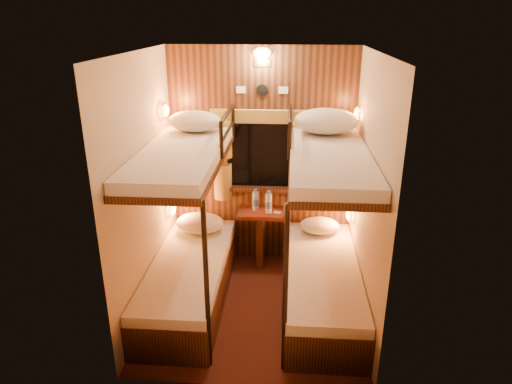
# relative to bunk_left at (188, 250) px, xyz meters

# --- Properties ---
(floor) EXTENTS (2.10, 2.10, 0.00)m
(floor) POSITION_rel_bunk_left_xyz_m (0.65, -0.07, -0.56)
(floor) COLOR #36160E
(floor) RESTS_ON ground
(ceiling) EXTENTS (2.10, 2.10, 0.00)m
(ceiling) POSITION_rel_bunk_left_xyz_m (0.65, -0.07, 1.84)
(ceiling) COLOR silver
(ceiling) RESTS_ON wall_back
(wall_back) EXTENTS (2.40, 0.00, 2.40)m
(wall_back) POSITION_rel_bunk_left_xyz_m (0.65, 0.98, 0.64)
(wall_back) COLOR #C6B293
(wall_back) RESTS_ON floor
(wall_front) EXTENTS (2.40, 0.00, 2.40)m
(wall_front) POSITION_rel_bunk_left_xyz_m (0.65, -1.12, 0.64)
(wall_front) COLOR #C6B293
(wall_front) RESTS_ON floor
(wall_left) EXTENTS (0.00, 2.40, 2.40)m
(wall_left) POSITION_rel_bunk_left_xyz_m (-0.35, -0.07, 0.64)
(wall_left) COLOR #C6B293
(wall_left) RESTS_ON floor
(wall_right) EXTENTS (0.00, 2.40, 2.40)m
(wall_right) POSITION_rel_bunk_left_xyz_m (1.65, -0.07, 0.64)
(wall_right) COLOR #C6B293
(wall_right) RESTS_ON floor
(back_panel) EXTENTS (2.00, 0.03, 2.40)m
(back_panel) POSITION_rel_bunk_left_xyz_m (0.65, 0.97, 0.64)
(back_panel) COLOR black
(back_panel) RESTS_ON floor
(bunk_left) EXTENTS (0.72, 1.90, 1.82)m
(bunk_left) POSITION_rel_bunk_left_xyz_m (0.00, 0.00, 0.00)
(bunk_left) COLOR black
(bunk_left) RESTS_ON floor
(bunk_right) EXTENTS (0.72, 1.90, 1.82)m
(bunk_right) POSITION_rel_bunk_left_xyz_m (1.30, 0.00, 0.00)
(bunk_right) COLOR black
(bunk_right) RESTS_ON floor
(window) EXTENTS (1.00, 0.12, 0.79)m
(window) POSITION_rel_bunk_left_xyz_m (0.65, 0.94, 0.62)
(window) COLOR black
(window) RESTS_ON back_panel
(curtains) EXTENTS (1.10, 0.22, 1.00)m
(curtains) POSITION_rel_bunk_left_xyz_m (0.65, 0.90, 0.71)
(curtains) COLOR olive
(curtains) RESTS_ON back_panel
(back_fixtures) EXTENTS (0.54, 0.09, 0.48)m
(back_fixtures) POSITION_rel_bunk_left_xyz_m (0.65, 0.93, 1.69)
(back_fixtures) COLOR black
(back_fixtures) RESTS_ON back_panel
(reading_lamps) EXTENTS (2.00, 0.20, 1.25)m
(reading_lamps) POSITION_rel_bunk_left_xyz_m (0.65, 0.63, 0.68)
(reading_lamps) COLOR orange
(reading_lamps) RESTS_ON wall_left
(table) EXTENTS (0.50, 0.34, 0.66)m
(table) POSITION_rel_bunk_left_xyz_m (0.65, 0.78, -0.14)
(table) COLOR #5E2A15
(table) RESTS_ON floor
(bottle_left) EXTENTS (0.07, 0.07, 0.25)m
(bottle_left) POSITION_rel_bunk_left_xyz_m (0.59, 0.80, 0.20)
(bottle_left) COLOR #99BFE5
(bottle_left) RESTS_ON table
(bottle_right) EXTENTS (0.08, 0.08, 0.26)m
(bottle_right) POSITION_rel_bunk_left_xyz_m (0.74, 0.74, 0.20)
(bottle_right) COLOR #99BFE5
(bottle_right) RESTS_ON table
(sachet_a) EXTENTS (0.10, 0.09, 0.01)m
(sachet_a) POSITION_rel_bunk_left_xyz_m (0.83, 0.76, 0.09)
(sachet_a) COLOR silver
(sachet_a) RESTS_ON table
(sachet_b) EXTENTS (0.07, 0.05, 0.00)m
(sachet_b) POSITION_rel_bunk_left_xyz_m (0.81, 0.75, 0.09)
(sachet_b) COLOR silver
(sachet_b) RESTS_ON table
(pillow_lower_left) EXTENTS (0.52, 0.37, 0.21)m
(pillow_lower_left) POSITION_rel_bunk_left_xyz_m (-0.00, 0.61, 0.00)
(pillow_lower_left) COLOR silver
(pillow_lower_left) RESTS_ON bunk_left
(pillow_lower_right) EXTENTS (0.43, 0.31, 0.17)m
(pillow_lower_right) POSITION_rel_bunk_left_xyz_m (1.30, 0.69, -0.02)
(pillow_lower_right) COLOR silver
(pillow_lower_right) RESTS_ON bunk_right
(pillow_upper_left) EXTENTS (0.52, 0.37, 0.21)m
(pillow_upper_left) POSITION_rel_bunk_left_xyz_m (-0.00, 0.59, 1.13)
(pillow_upper_left) COLOR silver
(pillow_upper_left) RESTS_ON bunk_left
(pillow_upper_right) EXTENTS (0.63, 0.45, 0.25)m
(pillow_upper_right) POSITION_rel_bunk_left_xyz_m (1.30, 0.59, 1.15)
(pillow_upper_right) COLOR silver
(pillow_upper_right) RESTS_ON bunk_right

